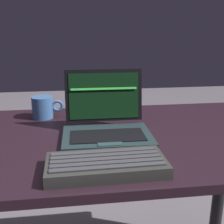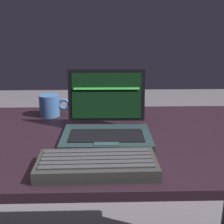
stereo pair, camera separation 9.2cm
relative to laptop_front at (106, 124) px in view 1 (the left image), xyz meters
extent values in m
cube|color=black|center=(-0.05, 0.00, -0.05)|extent=(1.42, 0.68, 0.03)
cylinder|color=black|center=(0.60, 0.29, -0.43)|extent=(0.06, 0.06, 0.72)
cube|color=#1F2F32|center=(0.00, -0.03, -0.03)|extent=(0.29, 0.20, 0.02)
cube|color=black|center=(0.00, -0.05, -0.02)|extent=(0.23, 0.11, 0.00)
cube|color=#253B3D|center=(0.00, -0.11, -0.02)|extent=(0.07, 0.03, 0.00)
cube|color=black|center=(0.00, 0.08, 0.08)|extent=(0.27, 0.04, 0.18)
cube|color=black|center=(0.00, 0.07, 0.08)|extent=(0.24, 0.03, 0.16)
cube|color=#4CF259|center=(0.00, 0.07, 0.10)|extent=(0.23, 0.01, 0.01)
cube|color=#2E2F2B|center=(-0.03, -0.24, -0.03)|extent=(0.30, 0.14, 0.03)
cube|color=#38383D|center=(-0.03, -0.28, -0.01)|extent=(0.28, 0.02, 0.00)
cube|color=#38383D|center=(-0.03, -0.26, -0.01)|extent=(0.28, 0.02, 0.00)
cube|color=#38383D|center=(-0.03, -0.24, -0.01)|extent=(0.28, 0.02, 0.00)
cube|color=#38383D|center=(-0.03, -0.21, -0.01)|extent=(0.28, 0.02, 0.00)
cube|color=#38383D|center=(-0.03, -0.19, -0.01)|extent=(0.28, 0.02, 0.00)
cylinder|color=#3D66A1|center=(-0.23, 0.22, 0.00)|extent=(0.08, 0.08, 0.09)
torus|color=#3D66A1|center=(-0.17, 0.22, 0.01)|extent=(0.05, 0.01, 0.05)
camera|label=1|loc=(-0.10, -0.88, 0.32)|focal=45.96mm
camera|label=2|loc=(-0.01, -0.89, 0.32)|focal=45.96mm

